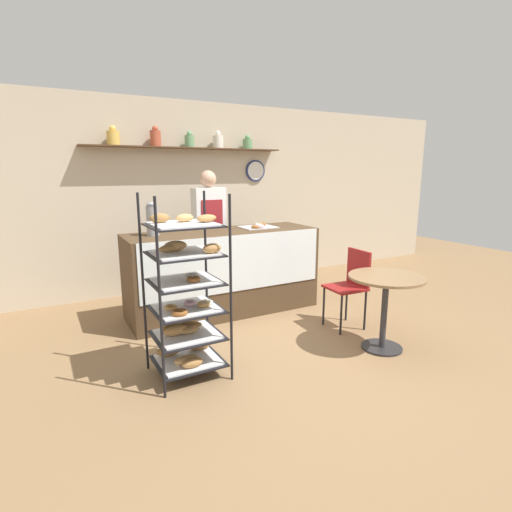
# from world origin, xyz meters

# --- Properties ---
(ground_plane) EXTENTS (14.00, 14.00, 0.00)m
(ground_plane) POSITION_xyz_m (0.00, 0.00, 0.00)
(ground_plane) COLOR olive
(back_wall) EXTENTS (10.00, 0.30, 2.70)m
(back_wall) POSITION_xyz_m (0.00, 2.57, 1.37)
(back_wall) COLOR beige
(back_wall) RESTS_ON ground_plane
(display_counter) EXTENTS (2.32, 0.74, 1.02)m
(display_counter) POSITION_xyz_m (0.00, 1.26, 0.51)
(display_counter) COLOR #4C3823
(display_counter) RESTS_ON ground_plane
(pastry_rack) EXTENTS (0.60, 0.55, 1.56)m
(pastry_rack) POSITION_xyz_m (-0.92, -0.02, 0.69)
(pastry_rack) COLOR black
(pastry_rack) RESTS_ON ground_plane
(person_worker) EXTENTS (0.42, 0.23, 1.73)m
(person_worker) POSITION_xyz_m (0.07, 1.89, 0.95)
(person_worker) COLOR #282833
(person_worker) RESTS_ON ground_plane
(cafe_table) EXTENTS (0.72, 0.72, 0.75)m
(cafe_table) POSITION_xyz_m (0.93, -0.46, 0.56)
(cafe_table) COLOR #262628
(cafe_table) RESTS_ON ground_plane
(cafe_chair) EXTENTS (0.40, 0.40, 0.88)m
(cafe_chair) POSITION_xyz_m (1.05, 0.14, 0.54)
(cafe_chair) COLOR black
(cafe_chair) RESTS_ON ground_plane
(coffee_carafe) EXTENTS (0.14, 0.14, 0.38)m
(coffee_carafe) POSITION_xyz_m (-0.83, 1.32, 1.20)
(coffee_carafe) COLOR gray
(coffee_carafe) RESTS_ON display_counter
(donut_tray_counter) EXTENTS (0.43, 0.35, 0.05)m
(donut_tray_counter) POSITION_xyz_m (0.51, 1.31, 1.04)
(donut_tray_counter) COLOR silver
(donut_tray_counter) RESTS_ON display_counter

